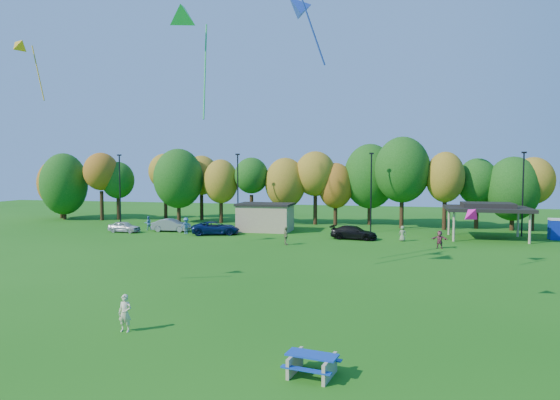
% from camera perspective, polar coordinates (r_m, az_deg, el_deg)
% --- Properties ---
extents(ground, '(160.00, 160.00, 0.00)m').
position_cam_1_polar(ground, '(19.90, -2.46, -18.01)').
color(ground, '#19600F').
rests_on(ground, ground).
extents(tree_line, '(93.57, 10.55, 11.15)m').
position_cam_1_polar(tree_line, '(63.61, 7.92, 2.36)').
color(tree_line, black).
rests_on(tree_line, ground).
extents(lamp_posts, '(64.50, 0.25, 9.09)m').
position_cam_1_polar(lamp_posts, '(57.92, 10.37, 1.20)').
color(lamp_posts, black).
rests_on(lamp_posts, ground).
extents(utility_building, '(6.30, 4.30, 3.25)m').
position_cam_1_polar(utility_building, '(58.07, -1.69, -1.96)').
color(utility_building, tan).
rests_on(utility_building, ground).
extents(pavilion, '(8.20, 6.20, 3.77)m').
position_cam_1_polar(pavilion, '(55.66, 22.61, -0.85)').
color(pavilion, tan).
rests_on(pavilion, ground).
extents(picnic_table, '(2.03, 1.77, 0.78)m').
position_cam_1_polar(picnic_table, '(18.60, 3.68, -18.10)').
color(picnic_table, tan).
rests_on(picnic_table, ground).
extents(kite_flyer, '(0.63, 0.42, 1.69)m').
position_cam_1_polar(kite_flyer, '(23.97, -17.29, -12.24)').
color(kite_flyer, beige).
rests_on(kite_flyer, ground).
extents(car_a, '(3.79, 1.70, 1.26)m').
position_cam_1_polar(car_a, '(59.73, -17.37, -2.94)').
color(car_a, silver).
rests_on(car_a, ground).
extents(car_b, '(4.53, 1.89, 1.46)m').
position_cam_1_polar(car_b, '(59.08, -12.32, -2.84)').
color(car_b, gray).
rests_on(car_b, ground).
extents(car_c, '(5.74, 4.00, 1.46)m').
position_cam_1_polar(car_c, '(55.53, -7.37, -3.20)').
color(car_c, '#0C1D4C').
rests_on(car_c, ground).
extents(car_d, '(5.02, 2.62, 1.39)m').
position_cam_1_polar(car_d, '(52.08, 8.44, -3.70)').
color(car_d, black).
rests_on(car_d, ground).
extents(far_person_1, '(1.57, 0.70, 1.63)m').
position_cam_1_polar(far_person_1, '(48.00, 17.78, -4.32)').
color(far_person_1, '#853748').
rests_on(far_person_1, ground).
extents(far_person_2, '(0.80, 1.10, 1.74)m').
position_cam_1_polar(far_person_2, '(47.75, 0.68, -4.12)').
color(far_person_2, '#808753').
rests_on(far_person_2, ground).
extents(far_person_3, '(1.01, 1.00, 1.65)m').
position_cam_1_polar(far_person_3, '(61.08, -14.85, -2.57)').
color(far_person_3, '#4F86AF').
rests_on(far_person_3, ground).
extents(far_person_4, '(0.87, 0.69, 1.56)m').
position_cam_1_polar(far_person_4, '(51.59, 13.82, -3.74)').
color(far_person_4, gray).
rests_on(far_person_4, ground).
extents(far_person_5, '(1.35, 1.28, 1.83)m').
position_cam_1_polar(far_person_5, '(56.54, -10.68, -2.92)').
color(far_person_5, teal).
rests_on(far_person_5, ground).
extents(kite_3, '(2.37, 4.62, 7.66)m').
position_cam_1_polar(kite_3, '(33.24, -10.96, 20.20)').
color(kite_3, green).
extents(kite_5, '(1.14, 1.29, 1.10)m').
position_cam_1_polar(kite_5, '(28.14, 21.18, -1.37)').
color(kite_5, '#FF0EA7').
extents(kite_7, '(2.95, 1.94, 4.63)m').
position_cam_1_polar(kite_7, '(32.03, 1.89, 21.36)').
color(kite_7, '#1C379A').
extents(kite_12, '(3.21, 1.92, 5.44)m').
position_cam_1_polar(kite_12, '(48.14, -27.73, 15.37)').
color(kite_12, gold).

